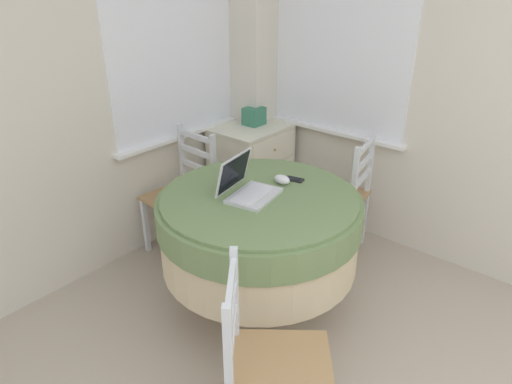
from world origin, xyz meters
name	(u,v)px	position (x,y,z in m)	size (l,w,h in m)	color
corner_room_shell	(290,91)	(1.30, 1.89, 1.28)	(4.49, 4.81, 2.55)	beige
round_dining_table	(259,225)	(0.98, 1.83, 0.58)	(1.13, 1.13, 0.77)	#4C3D2D
laptop	(247,187)	(0.94, 1.89, 0.82)	(0.34, 0.31, 0.22)	silver
computer_mouse	(282,180)	(1.18, 1.83, 0.80)	(0.06, 0.10, 0.05)	white
cell_phone	(294,179)	(1.27, 1.81, 0.78)	(0.08, 0.12, 0.01)	black
dining_chair_near_back_window	(184,194)	(1.17, 2.69, 0.43)	(0.45, 0.42, 0.88)	#A87F51
dining_chair_near_right_window	(340,196)	(1.86, 1.82, 0.43)	(0.47, 0.49, 0.88)	#A87F51
dining_chair_camera_near	(268,366)	(0.33, 1.25, 0.43)	(0.58, 0.58, 0.88)	#A87F51
corner_cabinet	(252,170)	(1.90, 2.68, 0.38)	(0.60, 0.49, 0.76)	silver
storage_box	(254,116)	(1.94, 2.69, 0.83)	(0.15, 0.13, 0.14)	#387A5B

